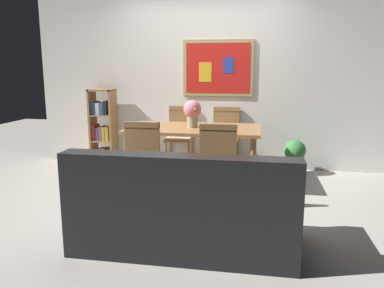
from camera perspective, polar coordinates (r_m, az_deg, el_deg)
The scene contains 12 objects.
ground_plane at distance 4.49m, azimuth -0.42°, elevation -7.80°, with size 12.00×12.00×0.00m, color #B7B2A8.
wall_back_with_painting at distance 5.73m, azimuth 2.32°, elevation 9.60°, with size 5.20×0.14×2.60m.
dining_table at distance 4.84m, azimuth 0.29°, elevation 1.51°, with size 1.66×0.95×0.73m.
dining_chair_far_left at distance 5.68m, azimuth -1.74°, elevation 1.82°, with size 0.40×0.41×0.91m.
dining_chair_near_right at distance 4.05m, azimuth 4.03°, elevation -2.04°, with size 0.40×0.41×0.91m.
dining_chair_far_right at distance 5.58m, azimuth 5.03°, elevation 1.61°, with size 0.40×0.41×0.91m.
dining_chair_near_left at distance 4.23m, azimuth -6.98°, elevation -1.54°, with size 0.40×0.41×0.91m.
leather_couch at distance 3.19m, azimuth -1.10°, elevation -9.95°, with size 1.80×0.84×0.84m.
bookshelf at distance 5.95m, azimuth -13.09°, elevation 1.83°, with size 0.36×0.28×1.16m.
potted_ivy at distance 5.52m, azimuth 15.05°, elevation -1.60°, with size 0.30×0.30×0.49m.
flower_vase at distance 4.82m, azimuth 0.06°, elevation 4.88°, with size 0.22×0.22×0.34m.
tv_remote at distance 4.88m, azimuth 5.17°, elevation 2.68°, with size 0.16×0.09×0.02m.
Camera 1 is at (0.77, -4.18, 1.46)m, focal length 35.80 mm.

